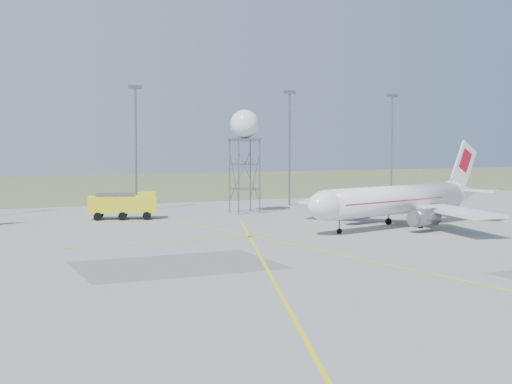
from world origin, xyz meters
name	(u,v)px	position (x,y,z in m)	size (l,w,h in m)	color
ground	(458,276)	(0.00, 0.00, 0.00)	(400.00, 400.00, 0.00)	gray
grass_strip	(99,185)	(0.00, 140.00, 0.01)	(400.00, 120.00, 0.03)	#4C5D33
mast_b	(136,138)	(-10.00, 66.00, 12.07)	(2.20, 0.50, 20.50)	slate
mast_c	(290,138)	(18.00, 66.00, 12.07)	(2.20, 0.50, 20.50)	slate
mast_d	(392,138)	(40.00, 66.00, 12.07)	(2.20, 0.50, 20.50)	slate
taxi_sign_near	(436,192)	(55.60, 72.00, 0.89)	(1.60, 0.17, 1.20)	black
taxi_sign_far	(463,191)	(62.60, 72.00, 0.89)	(1.60, 0.17, 1.20)	black
airliner_main	(398,201)	(16.19, 30.95, 3.55)	(33.71, 32.06, 11.60)	white
radar_tower	(245,155)	(5.07, 56.48, 9.24)	(4.55, 4.55, 16.47)	slate
fire_truck	(125,206)	(-14.50, 55.86, 1.89)	(10.37, 6.17, 3.94)	yellow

